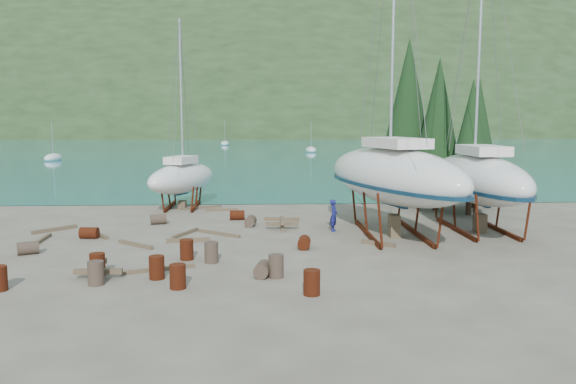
{
  "coord_description": "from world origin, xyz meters",
  "views": [
    {
      "loc": [
        1.06,
        -24.41,
        5.95
      ],
      "look_at": [
        2.28,
        3.0,
        2.43
      ],
      "focal_mm": 35.0,
      "sensor_mm": 36.0,
      "label": 1
    }
  ],
  "objects_px": {
    "large_sailboat_near": "(393,175)",
    "worker": "(334,215)",
    "large_sailboat_far": "(478,178)",
    "small_sailboat_shore": "(182,177)"
  },
  "relations": [
    {
      "from": "large_sailboat_near",
      "to": "large_sailboat_far",
      "type": "relative_size",
      "value": 1.12
    },
    {
      "from": "large_sailboat_far",
      "to": "small_sailboat_shore",
      "type": "height_order",
      "value": "large_sailboat_far"
    },
    {
      "from": "large_sailboat_far",
      "to": "worker",
      "type": "bearing_deg",
      "value": 178.1
    },
    {
      "from": "worker",
      "to": "large_sailboat_far",
      "type": "bearing_deg",
      "value": -71.94
    },
    {
      "from": "small_sailboat_shore",
      "to": "worker",
      "type": "bearing_deg",
      "value": -22.27
    },
    {
      "from": "worker",
      "to": "small_sailboat_shore",
      "type": "bearing_deg",
      "value": 65.88
    },
    {
      "from": "small_sailboat_shore",
      "to": "worker",
      "type": "relative_size",
      "value": 7.33
    },
    {
      "from": "large_sailboat_near",
      "to": "worker",
      "type": "xyz_separation_m",
      "value": [
        -2.9,
        1.04,
        -2.3
      ]
    },
    {
      "from": "large_sailboat_far",
      "to": "worker",
      "type": "distance_m",
      "value": 8.0
    },
    {
      "from": "large_sailboat_far",
      "to": "worker",
      "type": "xyz_separation_m",
      "value": [
        -7.75,
        0.11,
        -2.0
      ]
    }
  ]
}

